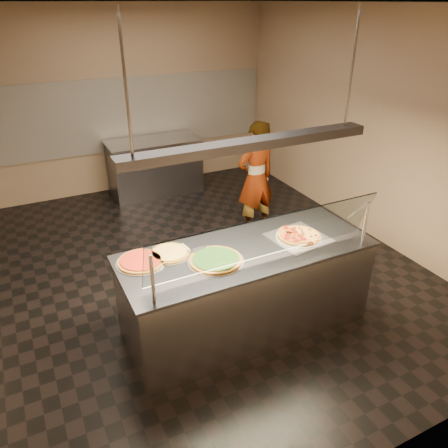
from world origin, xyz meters
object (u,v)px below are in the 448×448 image
pizza_spinach (216,260)px  pizza_tomato (141,261)px  perforated_tray (298,237)px  half_pizza_sausage (307,233)px  pizza_spatula (192,248)px  worker (256,179)px  sneeze_guard (268,238)px  prep_table (155,166)px  heat_lamp_housing (250,144)px  serving_counter (246,290)px  pizza_cheese (169,253)px  half_pizza_pepperoni (290,237)px

pizza_spinach → pizza_tomato: size_ratio=1.15×
perforated_tray → half_pizza_sausage: bearing=1.0°
pizza_spatula → worker: size_ratio=0.14×
sneeze_guard → prep_table: 4.26m
sneeze_guard → half_pizza_sausage: size_ratio=4.91×
half_pizza_sausage → prep_table: 3.90m
prep_table → worker: (0.81, -2.03, 0.34)m
pizza_spinach → heat_lamp_housing: (0.36, 0.06, 1.00)m
sneeze_guard → serving_counter: bearing=90.0°
sneeze_guard → pizza_cheese: sneeze_guard is taller
worker → prep_table: bearing=-73.4°
pizza_tomato → half_pizza_pepperoni: bearing=-9.8°
perforated_tray → heat_lamp_housing: bearing=177.4°
pizza_cheese → prep_table: 3.76m
pizza_spinach → pizza_tomato: 0.67m
perforated_tray → half_pizza_sausage: size_ratio=1.28×
sneeze_guard → half_pizza_sausage: bearing=25.6°
worker → pizza_tomato: bearing=31.6°
perforated_tray → prep_table: 3.89m
sneeze_guard → worker: 2.47m
pizza_cheese → heat_lamp_housing: size_ratio=0.17×
pizza_spatula → half_pizza_pepperoni: bearing=-13.8°
pizza_spatula → heat_lamp_housing: bearing=-23.2°
serving_counter → prep_table: same height
half_pizza_pepperoni → prep_table: half_pizza_pepperoni is taller
serving_counter → worker: bearing=57.6°
perforated_tray → pizza_spinach: size_ratio=1.11×
prep_table → heat_lamp_housing: heat_lamp_housing is taller
serving_counter → prep_table: (0.33, 3.83, 0.00)m
pizza_tomato → pizza_spatula: (0.48, -0.02, 0.01)m
half_pizza_pepperoni → heat_lamp_housing: 1.09m
half_pizza_pepperoni → pizza_tomato: bearing=170.2°
half_pizza_sausage → pizza_cheese: size_ratio=1.12×
pizza_spatula → half_pizza_sausage: bearing=-11.3°
half_pizza_sausage → worker: worker is taller
serving_counter → sneeze_guard: size_ratio=1.11×
pizza_tomato → worker: bearing=36.9°
pizza_spinach → pizza_cheese: bearing=137.5°
pizza_cheese → heat_lamp_housing: bearing=-19.7°
serving_counter → heat_lamp_housing: size_ratio=1.05×
pizza_spatula → perforated_tray: bearing=-12.5°
pizza_tomato → pizza_spatula: bearing=-1.9°
pizza_spinach → heat_lamp_housing: size_ratio=0.22×
pizza_spatula → pizza_tomato: bearing=178.1°
half_pizza_pepperoni → worker: worker is taller
perforated_tray → pizza_spatula: pizza_spatula is taller
pizza_spinach → half_pizza_pepperoni: bearing=2.2°
half_pizza_sausage → pizza_cheese: half_pizza_sausage is taller
pizza_spinach → worker: bearing=51.1°
pizza_tomato → prep_table: bearing=70.2°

